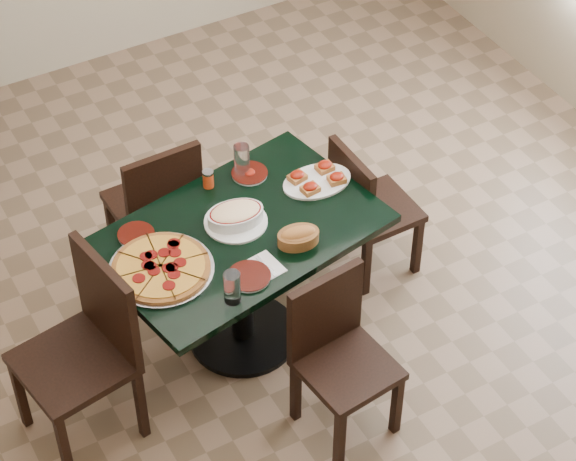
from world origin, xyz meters
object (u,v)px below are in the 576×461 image
main_table (240,257)px  bruschetta_platter (317,179)px  chair_near (338,349)px  chair_right (366,205)px  lasagna_casserole (235,216)px  bread_basket (298,236)px  chair_far (158,203)px  pepperoni_pizza (161,268)px  chair_left (89,341)px

main_table → bruschetta_platter: bruschetta_platter is taller
bruschetta_platter → chair_near: bearing=-110.9°
bruschetta_platter → chair_right: bearing=5.2°
lasagna_casserole → bread_basket: bearing=-46.0°
chair_far → pepperoni_pizza: size_ratio=1.85×
chair_near → pepperoni_pizza: chair_near is taller
chair_left → bread_basket: 1.05m
chair_near → chair_right: chair_near is taller
main_table → chair_left: (-0.82, -0.13, -0.01)m
main_table → lasagna_casserole: (0.01, 0.05, 0.23)m
chair_near → bread_basket: 0.54m
chair_near → lasagna_casserole: (-0.15, 0.69, 0.33)m
chair_far → chair_right: (0.94, -0.50, -0.04)m
chair_near → main_table: bearing=97.3°
chair_left → lasagna_casserole: size_ratio=3.31×
chair_right → bruschetta_platter: chair_right is taller
lasagna_casserole → bread_basket: lasagna_casserole is taller
bread_basket → chair_near: bearing=-84.5°
chair_right → chair_left: size_ratio=0.83×
bruschetta_platter → bread_basket: bearing=-129.4°
main_table → chair_near: bearing=-86.9°
chair_far → chair_left: 1.01m
chair_far → chair_left: chair_left is taller
pepperoni_pizza → bread_basket: 0.64m
chair_left → lasagna_casserole: 0.88m
chair_far → lasagna_casserole: size_ratio=2.97×
chair_left → pepperoni_pizza: bearing=89.5°
lasagna_casserole → chair_near: bearing=-69.9°
pepperoni_pizza → bread_basket: size_ratio=2.19×
bread_basket → bruschetta_platter: (0.29, 0.32, -0.02)m
bread_basket → chair_far: bearing=123.6°
lasagna_casserole → pepperoni_pizza: bearing=-157.3°
chair_near → chair_right: 0.99m
main_table → lasagna_casserole: 0.23m
bread_basket → bruschetta_platter: 0.43m
chair_right → pepperoni_pizza: 1.27m
bread_basket → bruschetta_platter: size_ratio=0.61×
chair_left → lasagna_casserole: bearing=92.5°
chair_left → bruschetta_platter: bearing=90.8°
main_table → bruschetta_platter: size_ratio=3.96×
lasagna_casserole → main_table: bearing=-92.7°
main_table → chair_far: bearing=93.0°
main_table → bread_basket: size_ratio=6.54×
lasagna_casserole → bread_basket: (0.19, -0.26, -0.01)m
chair_near → bruschetta_platter: chair_near is taller
chair_right → bruschetta_platter: size_ratio=2.28×
main_table → chair_right: size_ratio=1.74×
main_table → chair_right: bearing=-1.9°
lasagna_casserole → chair_left: bearing=-160.1°
main_table → chair_near: 0.67m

